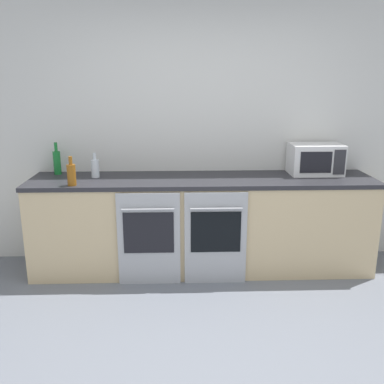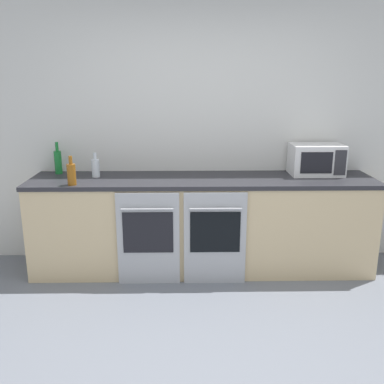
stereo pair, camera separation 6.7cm
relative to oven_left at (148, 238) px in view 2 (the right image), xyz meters
The scene contains 9 objects.
ground_plane 1.42m from the oven_left, 68.34° to the right, with size 16.00×16.00×0.00m, color slate.
wall_back 1.21m from the oven_left, 54.27° to the left, with size 10.00×0.06×2.60m.
counter_back 0.60m from the oven_left, 34.28° to the left, with size 3.27×0.67×0.92m.
oven_left is the anchor object (origin of this frame).
oven_right 0.60m from the oven_left, ahead, with size 0.56×0.06×0.87m.
microwave 1.80m from the oven_left, 16.28° to the left, with size 0.50×0.33×0.30m.
bottle_green 1.23m from the oven_left, 148.81° to the left, with size 0.07×0.07×0.31m.
bottle_amber 0.89m from the oven_left, behind, with size 0.08×0.08×0.26m.
bottle_clear 0.87m from the oven_left, 142.38° to the left, with size 0.08×0.08×0.23m.
Camera 2 is at (-0.17, -2.35, 1.85)m, focal length 40.00 mm.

